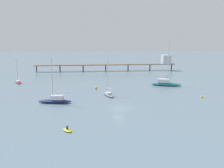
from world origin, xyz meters
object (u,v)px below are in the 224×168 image
object	(u,v)px
pier	(137,62)
mooring_buoy_far	(96,88)
sailboat_teal	(165,83)
mooring_buoy_outer	(202,97)
sailboat_gray	(108,93)
dinghy_yellow	(67,130)
sailboat_navy	(55,100)
sailboat_red	(18,81)

from	to	relation	value
pier	mooring_buoy_far	size ratio (longest dim) A/B	75.37
mooring_buoy_far	pier	bearing A→B (deg)	63.41
sailboat_teal	mooring_buoy_outer	xyz separation A→B (m)	(5.16, -16.73, -0.63)
sailboat_gray	dinghy_yellow	distance (m)	26.65
sailboat_navy	sailboat_red	xyz separation A→B (m)	(-16.86, 27.53, -0.26)
mooring_buoy_outer	mooring_buoy_far	bearing A→B (deg)	154.97
sailboat_teal	mooring_buoy_outer	world-z (taller)	sailboat_teal
sailboat_gray	mooring_buoy_outer	xyz separation A→B (m)	(24.72, -4.25, -0.32)
pier	sailboat_navy	xyz separation A→B (m)	(-29.88, -54.76, -3.22)
sailboat_navy	sailboat_gray	bearing A→B (deg)	25.82
dinghy_yellow	mooring_buoy_outer	world-z (taller)	dinghy_yellow
sailboat_navy	sailboat_gray	world-z (taller)	sailboat_navy
sailboat_teal	mooring_buoy_far	bearing A→B (deg)	-170.91
sailboat_navy	sailboat_red	size ratio (longest dim) A/B	1.31
sailboat_navy	mooring_buoy_far	world-z (taller)	sailboat_navy
sailboat_navy	dinghy_yellow	distance (m)	19.31
sailboat_gray	sailboat_teal	bearing A→B (deg)	32.54
mooring_buoy_far	dinghy_yellow	bearing A→B (deg)	-98.99
sailboat_teal	sailboat_navy	bearing A→B (deg)	-150.09
sailboat_navy	mooring_buoy_outer	distance (m)	38.22
mooring_buoy_far	sailboat_red	bearing A→B (deg)	155.68
sailboat_red	pier	bearing A→B (deg)	30.22
sailboat_teal	dinghy_yellow	xyz separation A→B (m)	(-28.22, -37.68, -0.71)
pier	sailboat_gray	size ratio (longest dim) A/B	6.63
sailboat_red	dinghy_yellow	xyz separation A→B (m)	(21.62, -46.24, -0.31)
sailboat_gray	mooring_buoy_far	bearing A→B (deg)	110.39
pier	sailboat_teal	xyz separation A→B (m)	(3.10, -35.78, -3.08)
sailboat_gray	mooring_buoy_far	distance (m)	9.42
mooring_buoy_outer	sailboat_red	bearing A→B (deg)	155.31
sailboat_navy	sailboat_gray	xyz separation A→B (m)	(13.43, 6.50, -0.18)
sailboat_navy	mooring_buoy_far	distance (m)	18.38
dinghy_yellow	pier	bearing A→B (deg)	71.12
pier	sailboat_navy	size ratio (longest dim) A/B	5.91
dinghy_yellow	mooring_buoy_far	world-z (taller)	dinghy_yellow
pier	sailboat_teal	size ratio (longest dim) A/B	4.31
sailboat_teal	mooring_buoy_far	xyz separation A→B (m)	(-22.84, -3.66, -0.50)
pier	sailboat_teal	world-z (taller)	sailboat_teal
pier	mooring_buoy_outer	bearing A→B (deg)	-81.05
pier	sailboat_gray	xyz separation A→B (m)	(-16.46, -48.26, -3.40)
sailboat_red	sailboat_gray	size ratio (longest dim) A/B	0.86
mooring_buoy_outer	sailboat_gray	bearing A→B (deg)	170.24
pier	sailboat_navy	world-z (taller)	sailboat_navy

